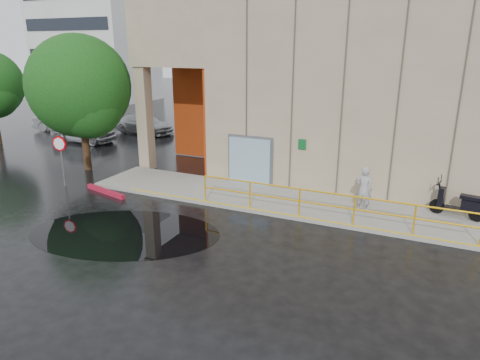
% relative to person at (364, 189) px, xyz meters
% --- Properties ---
extents(ground, '(120.00, 120.00, 0.00)m').
position_rel_person_xyz_m(ground, '(-5.27, -4.52, -1.00)').
color(ground, black).
rests_on(ground, ground).
extents(sidewalk, '(20.00, 3.00, 0.15)m').
position_rel_person_xyz_m(sidewalk, '(-1.27, -0.02, -0.92)').
color(sidewalk, gray).
rests_on(sidewalk, ground).
extents(building, '(20.00, 10.17, 8.00)m').
position_rel_person_xyz_m(building, '(-0.17, 6.46, 3.21)').
color(building, gray).
rests_on(building, ground).
extents(guardrail, '(9.56, 0.06, 1.03)m').
position_rel_person_xyz_m(guardrail, '(-1.02, -1.37, -0.32)').
color(guardrail, '#D89D0B').
rests_on(guardrail, sidewalk).
extents(distant_building, '(12.00, 8.08, 15.00)m').
position_rel_person_xyz_m(distant_building, '(-33.27, 23.45, 6.51)').
color(distant_building, silver).
rests_on(distant_building, ground).
extents(person, '(0.64, 0.45, 1.69)m').
position_rel_person_xyz_m(person, '(0.00, 0.00, 0.00)').
color(person, '#9C9CA0').
rests_on(person, sidewalk).
extents(scooter, '(1.84, 0.94, 1.40)m').
position_rel_person_xyz_m(scooter, '(3.13, 0.80, -0.04)').
color(scooter, black).
rests_on(scooter, sidewalk).
extents(stop_sign, '(0.68, 0.16, 2.27)m').
position_rel_person_xyz_m(stop_sign, '(-12.50, -2.02, 0.68)').
color(stop_sign, slate).
rests_on(stop_sign, ground).
extents(red_curb, '(2.37, 0.76, 0.18)m').
position_rel_person_xyz_m(red_curb, '(-10.20, -2.02, -0.91)').
color(red_curb, maroon).
rests_on(red_curb, ground).
extents(puddle, '(7.27, 5.63, 0.01)m').
position_rel_person_xyz_m(puddle, '(-6.90, -4.88, -0.99)').
color(puddle, black).
rests_on(puddle, ground).
extents(car_a, '(4.34, 1.86, 1.46)m').
position_rel_person_xyz_m(car_a, '(-18.35, 5.26, -0.27)').
color(car_a, '#B5B9BC').
rests_on(car_a, ground).
extents(car_b, '(4.31, 2.35, 1.35)m').
position_rel_person_xyz_m(car_b, '(-22.52, 7.63, -0.32)').
color(car_b, silver).
rests_on(car_b, ground).
extents(car_c, '(4.60, 2.11, 1.30)m').
position_rel_person_xyz_m(car_c, '(-16.57, 9.26, -0.34)').
color(car_c, '#A3A7AA').
rests_on(car_c, ground).
extents(tree_near, '(4.84, 4.84, 6.52)m').
position_rel_person_xyz_m(tree_near, '(-13.40, 0.48, 2.91)').
color(tree_near, black).
rests_on(tree_near, ground).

